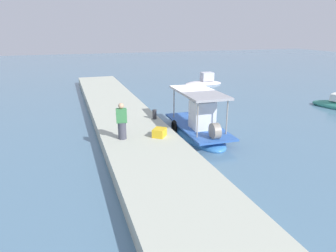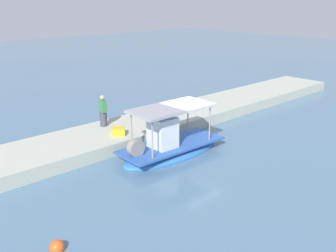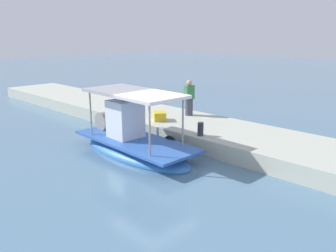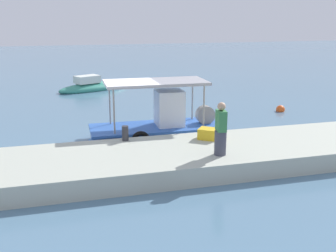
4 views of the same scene
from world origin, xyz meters
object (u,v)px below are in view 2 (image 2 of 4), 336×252
Objects in this scene: mooring_bollard at (169,121)px; cargo_crate at (118,131)px; fisherman_near_bollard at (103,112)px; main_fishing_boat at (170,147)px; marker_buoy at (57,247)px.

mooring_bollard is 0.79× the size of cargo_crate.
fisherman_near_bollard is at bearing -98.65° from cargo_crate.
main_fishing_boat is 3.31× the size of fisherman_near_bollard.
fisherman_near_bollard is 3.21× the size of mooring_bollard.
main_fishing_boat is at bearing 114.95° from cargo_crate.
cargo_crate is (1.22, -2.63, 0.40)m from main_fishing_boat.
fisherman_near_bollard reaches higher than marker_buoy.
mooring_bollard is (-1.76, -2.00, 0.47)m from main_fishing_boat.
main_fishing_boat is 4.61m from fisherman_near_bollard.
main_fishing_boat reaches higher than fisherman_near_bollard.
fisherman_near_bollard is 1.89m from cargo_crate.
fisherman_near_bollard is at bearing -131.53° from marker_buoy.
cargo_crate is at bearing -11.81° from mooring_bollard.
main_fishing_boat is 8.44× the size of cargo_crate.
main_fishing_boat reaches higher than mooring_bollard.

